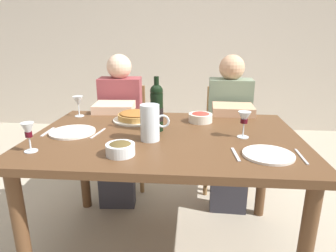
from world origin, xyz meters
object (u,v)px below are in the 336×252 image
object	(u,v)px
chair_left	(125,129)
diner_right	(230,126)
salad_bowl	(200,117)
diner_left	(119,123)
wine_bottle	(157,108)
baked_tart	(136,116)
wine_glass_centre	(244,119)
dinner_plate_left_setting	(73,132)
water_pitcher	(150,125)
wine_glass_right_diner	(28,132)
wine_glass_left_diner	(78,102)
dinner_plate_right_setting	(268,155)
dining_table	(166,150)
olive_bowl	(120,148)
chair_right	(226,131)

from	to	relation	value
chair_left	diner_right	world-z (taller)	diner_right
salad_bowl	diner_left	bearing A→B (deg)	148.66
wine_bottle	baked_tart	bearing A→B (deg)	129.16
baked_tart	wine_glass_centre	size ratio (longest dim) A/B	2.07
dinner_plate_left_setting	water_pitcher	bearing A→B (deg)	-9.91
salad_bowl	wine_glass_right_diner	xyz separation A→B (m)	(-0.83, -0.59, 0.07)
wine_glass_left_diner	dinner_plate_right_setting	distance (m)	1.30
dining_table	wine_bottle	world-z (taller)	wine_bottle
olive_bowl	water_pitcher	bearing A→B (deg)	62.64
olive_bowl	salad_bowl	bearing A→B (deg)	56.81
wine_bottle	chair_right	size ratio (longest dim) A/B	0.37
dining_table	diner_left	size ratio (longest dim) A/B	1.29
diner_left	chair_right	xyz separation A→B (m)	(0.90, 0.24, -0.12)
chair_right	diner_left	bearing A→B (deg)	17.44
dinner_plate_left_setting	dinner_plate_right_setting	distance (m)	1.07
dinner_plate_right_setting	diner_right	bearing A→B (deg)	93.62
salad_bowl	baked_tart	bearing A→B (deg)	-179.53
water_pitcher	dinner_plate_right_setting	distance (m)	0.61
dinner_plate_left_setting	salad_bowl	bearing A→B (deg)	21.68
wine_glass_left_diner	wine_glass_right_diner	size ratio (longest dim) A/B	0.98
wine_glass_centre	chair_right	world-z (taller)	wine_glass_centre
water_pitcher	diner_right	distance (m)	0.96
dining_table	wine_glass_right_diner	distance (m)	0.72
water_pitcher	diner_left	xyz separation A→B (m)	(-0.37, 0.77, -0.23)
wine_bottle	wine_glass_right_diner	world-z (taller)	wine_bottle
dining_table	diner_right	xyz separation A→B (m)	(0.45, 0.68, -0.05)
diner_right	wine_glass_centre	bearing A→B (deg)	90.82
wine_glass_centre	chair_left	size ratio (longest dim) A/B	0.17
wine_glass_right_diner	chair_left	distance (m)	1.28
salad_bowl	diner_right	distance (m)	0.50
wine_bottle	diner_left	xyz separation A→B (m)	(-0.38, 0.60, -0.28)
chair_left	salad_bowl	bearing A→B (deg)	132.30
wine_glass_right_diner	wine_bottle	bearing A→B (deg)	33.65
dining_table	chair_left	world-z (taller)	chair_left
dining_table	diner_left	bearing A→B (deg)	123.28
dinner_plate_left_setting	diner_right	world-z (taller)	diner_right
baked_tart	diner_left	world-z (taller)	diner_left
wine_glass_centre	dinner_plate_left_setting	distance (m)	0.97
wine_glass_right_diner	wine_glass_centre	distance (m)	1.10
dining_table	salad_bowl	xyz separation A→B (m)	(0.20, 0.28, 0.13)
chair_left	wine_glass_centre	bearing A→B (deg)	129.99
dinner_plate_right_setting	chair_right	bearing A→B (deg)	92.53
dining_table	olive_bowl	size ratio (longest dim) A/B	10.93
salad_bowl	diner_right	size ratio (longest dim) A/B	0.13
olive_bowl	wine_glass_centre	distance (m)	0.69
olive_bowl	wine_glass_right_diner	world-z (taller)	wine_glass_right_diner
salad_bowl	chair_left	bearing A→B (deg)	136.31
water_pitcher	salad_bowl	bearing A→B (deg)	53.78
wine_glass_left_diner	wine_glass_centre	bearing A→B (deg)	-18.46
wine_bottle	wine_glass_left_diner	distance (m)	0.64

